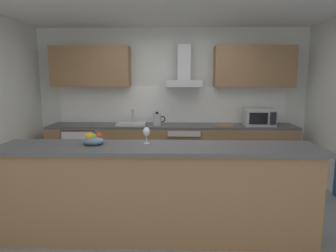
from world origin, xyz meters
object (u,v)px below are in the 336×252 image
at_px(range_hood, 184,74).
at_px(wine_glass, 146,132).
at_px(microwave, 259,117).
at_px(kettle, 157,119).
at_px(chopping_board, 224,125).
at_px(sink, 132,123).
at_px(refrigerator, 83,151).
at_px(fruit_bowl, 94,140).
at_px(oven, 183,150).

xyz_separation_m(range_hood, wine_glass, (-0.45, -2.15, -0.65)).
height_order(microwave, kettle, microwave).
xyz_separation_m(kettle, wine_glass, (0.01, -1.99, 0.13)).
height_order(range_hood, chopping_board, range_hood).
distance_m(microwave, sink, 2.20).
height_order(refrigerator, fruit_bowl, fruit_bowl).
relative_size(microwave, wine_glass, 2.81).
bearing_deg(kettle, fruit_bowl, -105.02).
height_order(oven, microwave, microwave).
height_order(sink, kettle, sink).
relative_size(microwave, sink, 1.00).
xyz_separation_m(microwave, range_hood, (-1.29, 0.16, 0.74)).
distance_m(oven, chopping_board, 0.82).
bearing_deg(range_hood, microwave, -6.95).
relative_size(refrigerator, chopping_board, 2.50).
relative_size(oven, range_hood, 1.11).
relative_size(sink, chopping_board, 1.47).
bearing_deg(wine_glass, range_hood, 78.15).
xyz_separation_m(wine_glass, fruit_bowl, (-0.56, -0.05, -0.08)).
distance_m(sink, wine_glass, 2.09).
xyz_separation_m(oven, range_hood, (0.00, 0.13, 1.33)).
xyz_separation_m(sink, range_hood, (0.91, 0.12, 0.86)).
bearing_deg(range_hood, oven, -90.00).
xyz_separation_m(kettle, range_hood, (0.46, 0.16, 0.78)).
bearing_deg(kettle, refrigerator, 178.66).
height_order(refrigerator, kettle, kettle).
bearing_deg(oven, fruit_bowl, -115.95).
bearing_deg(range_hood, wine_glass, -101.85).
bearing_deg(fruit_bowl, oven, 64.05).
height_order(oven, kettle, kettle).
bearing_deg(chopping_board, oven, 178.03).
xyz_separation_m(oven, kettle, (-0.46, -0.03, 0.55)).
bearing_deg(sink, refrigerator, -179.10).
distance_m(microwave, wine_glass, 2.65).
bearing_deg(chopping_board, wine_glass, -119.74).
distance_m(oven, sink, 1.02).
distance_m(fruit_bowl, chopping_board, 2.67).
distance_m(kettle, wine_glass, 1.99).
relative_size(microwave, chopping_board, 1.47).
distance_m(oven, fruit_bowl, 2.38).
bearing_deg(refrigerator, fruit_bowl, -69.54).
relative_size(refrigerator, range_hood, 1.18).
height_order(range_hood, fruit_bowl, range_hood).
height_order(wine_glass, fruit_bowl, wine_glass).
relative_size(refrigerator, microwave, 1.70).
height_order(refrigerator, sink, sink).
relative_size(range_hood, wine_glass, 4.05).
xyz_separation_m(fruit_bowl, chopping_board, (1.70, 2.05, -0.14)).
bearing_deg(sink, microwave, -1.01).
xyz_separation_m(refrigerator, range_hood, (1.78, 0.13, 1.36)).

